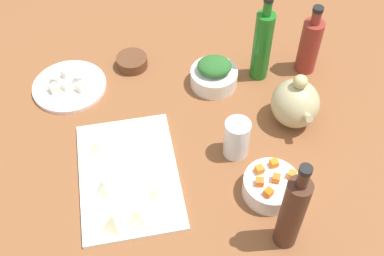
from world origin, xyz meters
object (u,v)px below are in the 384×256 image
bowl_small_side (132,62)px  bowl_carrots (271,186)px  bottle_1 (292,212)px  bottle_2 (262,45)px  teapot (296,104)px  plate_tofu (70,86)px  cutting_board (129,175)px  drinking_glass_0 (237,138)px  bowl_greens (214,77)px  bottle_0 (310,45)px

bowl_small_side → bowl_carrots: bearing=24.5°
bottle_1 → bottle_2: bottle_1 is taller
teapot → bowl_small_side: bearing=-130.6°
plate_tofu → bottle_2: bearing=80.8°
cutting_board → bottle_1: bottle_1 is taller
bottle_1 → bottle_2: size_ratio=1.02×
plate_tofu → drinking_glass_0: size_ratio=1.91×
bowl_greens → teapot: (19.11, 16.59, 4.19)cm
cutting_board → teapot: 47.07cm
bottle_2 → drinking_glass_0: (25.68, -15.58, -5.96)cm
bottle_2 → plate_tofu: bearing=-99.2°
teapot → drinking_glass_0: size_ratio=1.48×
cutting_board → bowl_greens: size_ratio=2.61×
plate_tofu → bottle_1: 74.62cm
cutting_board → plate_tofu: bearing=-162.1°
bottle_1 → bottle_2: (-51.83, 12.57, -0.14)cm
teapot → drinking_glass_0: bearing=-71.0°
bowl_small_side → bottle_2: 39.09cm
bowl_greens → teapot: 25.65cm
cutting_board → bowl_small_side: 40.17cm
cutting_board → teapot: size_ratio=2.17×
cutting_board → teapot: bearing=98.2°
plate_tofu → bottle_2: (8.81, 54.65, 10.89)cm
bottle_0 → cutting_board: bearing=-66.6°
cutting_board → bottle_2: size_ratio=1.31×
bowl_greens → bowl_carrots: 39.30cm
bowl_small_side → drinking_glass_0: 43.94cm
plate_tofu → bowl_carrots: (48.30, 43.26, 1.96)cm
bowl_greens → bowl_carrots: size_ratio=1.01×
bottle_0 → bottle_2: (-0.98, -14.36, 2.41)cm
bowl_carrots → bottle_0: bearing=146.2°
bowl_carrots → drinking_glass_0: bearing=-163.1°
bowl_carrots → teapot: bearing=144.9°
plate_tofu → drinking_glass_0: drinking_glass_0 is taller
drinking_glass_0 → cutting_board: bearing=-89.3°
bottle_0 → drinking_glass_0: (24.70, -29.94, -3.55)cm
bottle_0 → teapot: bearing=-32.2°
bowl_small_side → bottle_0: size_ratio=0.42×
bottle_1 → drinking_glass_0: 27.02cm
bottle_0 → plate_tofu: bearing=-98.1°
plate_tofu → bowl_carrots: bowl_carrots is taller
bowl_small_side → drinking_glass_0: (39.02, 19.83, 3.85)cm
bowl_carrots → drinking_glass_0: (-13.82, -4.19, 2.97)cm
teapot → bottle_0: size_ratio=0.74×
drinking_glass_0 → plate_tofu: bearing=-131.4°
bottle_2 → drinking_glass_0: 30.62cm
plate_tofu → teapot: 64.24cm
cutting_board → plate_tofu: size_ratio=1.67×
bowl_greens → bottle_0: (0.70, 28.19, 6.57)cm
bowl_small_side → teapot: 50.52cm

